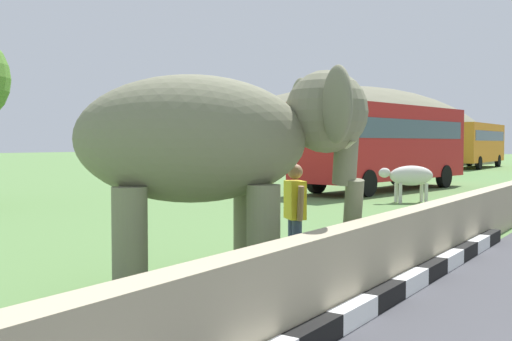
{
  "coord_description": "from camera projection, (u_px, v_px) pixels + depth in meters",
  "views": [
    {
      "loc": [
        -4.94,
        1.15,
        1.97
      ],
      "look_at": [
        1.85,
        5.72,
        1.6
      ],
      "focal_mm": 42.35,
      "sensor_mm": 36.0,
      "label": 1
    }
  ],
  "objects": [
    {
      "name": "person_handler",
      "position": [
        295.0,
        212.0,
        9.17
      ],
      "size": [
        0.51,
        0.56,
        1.66
      ],
      "color": "navy",
      "rests_on": "ground_plane"
    },
    {
      "name": "cow_near",
      "position": [
        410.0,
        176.0,
        19.96
      ],
      "size": [
        1.6,
        1.67,
        1.23
      ],
      "color": "beige",
      "rests_on": "ground_plane"
    },
    {
      "name": "hill_east",
      "position": [
        350.0,
        161.0,
        65.39
      ],
      "size": [
        36.94,
        29.55,
        15.99
      ],
      "color": "#706F58",
      "rests_on": "ground_plane"
    },
    {
      "name": "bus_teal",
      "position": [
        408.0,
        141.0,
        37.22
      ],
      "size": [
        10.04,
        2.93,
        3.5
      ],
      "color": "teal",
      "rests_on": "ground_plane"
    },
    {
      "name": "barrier_parapet",
      "position": [
        365.0,
        261.0,
        7.51
      ],
      "size": [
        28.0,
        0.36,
        1.0
      ],
      "primitive_type": "cube",
      "color": "tan",
      "rests_on": "ground_plane"
    },
    {
      "name": "elephant",
      "position": [
        220.0,
        143.0,
        8.1
      ],
      "size": [
        3.87,
        3.8,
        2.99
      ],
      "color": "#75755B",
      "rests_on": "ground_plane"
    },
    {
      "name": "bus_red",
      "position": [
        384.0,
        140.0,
        25.12
      ],
      "size": [
        10.05,
        4.01,
        3.5
      ],
      "color": "#B21E1E",
      "rests_on": "ground_plane"
    },
    {
      "name": "bus_orange",
      "position": [
        474.0,
        142.0,
        48.0
      ],
      "size": [
        10.08,
        2.63,
        3.5
      ],
      "color": "orange",
      "rests_on": "ground_plane"
    }
  ]
}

